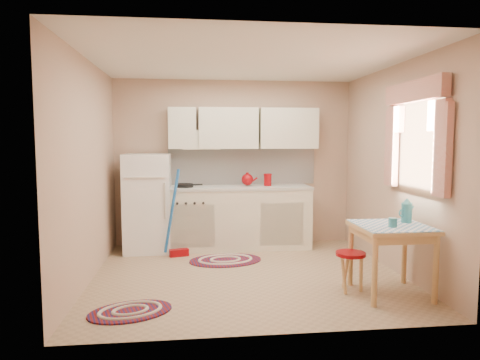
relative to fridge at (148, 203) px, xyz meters
name	(u,v)px	position (x,y,z in m)	size (l,w,h in m)	color
room_shell	(258,140)	(1.43, -1.01, 0.90)	(3.64, 3.60, 2.52)	tan
fridge	(148,203)	(0.00, 0.00, 0.00)	(0.65, 0.60, 1.40)	white
broom	(179,213)	(0.45, -0.35, -0.10)	(0.28, 0.12, 1.20)	#1B5BAB
base_cabinets	(233,218)	(1.24, 0.05, -0.26)	(2.25, 0.60, 0.88)	beige
countertop	(233,188)	(1.24, 0.05, 0.20)	(2.27, 0.62, 0.04)	#B8B8AF
frying_pan	(184,185)	(0.52, 0.00, 0.24)	(0.26, 0.26, 0.05)	black
red_kettle	(247,180)	(1.45, 0.05, 0.32)	(0.19, 0.17, 0.19)	#8A050A
red_canister	(268,180)	(1.75, 0.05, 0.30)	(0.11, 0.11, 0.16)	#8A050A
table	(391,260)	(2.67, -2.06, -0.34)	(0.72, 0.72, 0.72)	tan
stool	(350,272)	(2.28, -1.93, -0.49)	(0.31, 0.31, 0.42)	#8A050A
coffee_pot	(407,210)	(2.89, -1.94, 0.16)	(0.14, 0.12, 0.27)	teal
mug	(393,223)	(2.63, -2.16, 0.07)	(0.08, 0.08, 0.10)	teal
rug_center	(225,260)	(1.06, -0.65, -0.69)	(0.96, 0.64, 0.02)	maroon
rug_left	(130,312)	(0.05, -2.25, -0.69)	(0.78, 0.52, 0.02)	maroon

